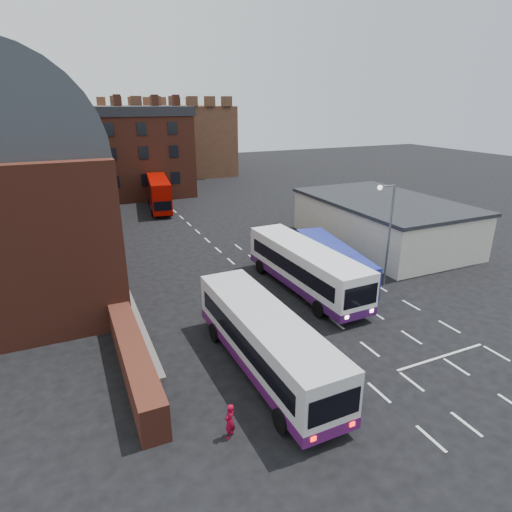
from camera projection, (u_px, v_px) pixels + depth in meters
name	position (u px, v px, depth m)	size (l,w,h in m)	color
ground	(331.00, 350.00, 23.52)	(180.00, 180.00, 0.00)	black
railway_station	(13.00, 174.00, 32.84)	(12.00, 28.00, 16.00)	#602B1E
forecourt_wall	(134.00, 361.00, 20.96)	(1.20, 10.00, 1.80)	#602B1E
cream_building	(382.00, 221.00, 40.58)	(10.40, 16.40, 4.25)	beige
brick_terrace	(108.00, 158.00, 58.64)	(22.00, 10.00, 11.00)	brown
castle_keep	(162.00, 140.00, 80.24)	(22.00, 22.00, 12.00)	brown
bus_white_outbound	(265.00, 337.00, 21.16)	(3.12, 11.75, 3.19)	silver
bus_white_inbound	(305.00, 265.00, 30.29)	(3.36, 12.18, 3.30)	white
bus_blue	(333.00, 260.00, 32.15)	(3.84, 10.19, 2.72)	navy
bus_red_double	(159.00, 193.00, 52.89)	(3.62, 10.10, 3.95)	#990600
street_lamp	(387.00, 226.00, 30.21)	(1.54, 0.34, 7.57)	slate
pedestrian_red	(230.00, 421.00, 17.20)	(0.58, 0.38, 1.58)	maroon
pedestrian_beige	(306.00, 398.00, 18.57)	(0.75, 0.59, 1.55)	tan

